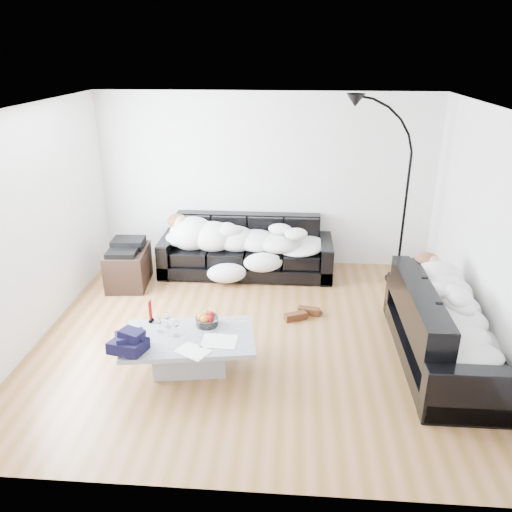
# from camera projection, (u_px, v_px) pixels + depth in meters

# --- Properties ---
(ground) EXTENTS (5.00, 5.00, 0.00)m
(ground) POSITION_uv_depth(u_px,v_px,m) (254.00, 336.00, 5.91)
(ground) COLOR brown
(ground) RESTS_ON ground
(wall_back) EXTENTS (5.00, 0.02, 2.60)m
(wall_back) POSITION_uv_depth(u_px,v_px,m) (266.00, 181.00, 7.48)
(wall_back) COLOR silver
(wall_back) RESTS_ON ground
(wall_left) EXTENTS (0.02, 4.50, 2.60)m
(wall_left) POSITION_uv_depth(u_px,v_px,m) (32.00, 227.00, 5.58)
(wall_left) COLOR silver
(wall_left) RESTS_ON ground
(wall_right) EXTENTS (0.02, 4.50, 2.60)m
(wall_right) POSITION_uv_depth(u_px,v_px,m) (491.00, 239.00, 5.24)
(wall_right) COLOR silver
(wall_right) RESTS_ON ground
(ceiling) EXTENTS (5.00, 5.00, 0.00)m
(ceiling) POSITION_uv_depth(u_px,v_px,m) (254.00, 109.00, 4.91)
(ceiling) COLOR white
(ceiling) RESTS_ON ground
(sofa_back) EXTENTS (2.54, 0.88, 0.83)m
(sofa_back) POSITION_uv_depth(u_px,v_px,m) (246.00, 247.00, 7.42)
(sofa_back) COLOR black
(sofa_back) RESTS_ON ground
(sofa_right) EXTENTS (0.91, 2.12, 0.86)m
(sofa_right) POSITION_uv_depth(u_px,v_px,m) (446.00, 326.00, 5.28)
(sofa_right) COLOR black
(sofa_right) RESTS_ON ground
(sleeper_back) EXTENTS (2.15, 0.74, 0.43)m
(sleeper_back) POSITION_uv_depth(u_px,v_px,m) (246.00, 234.00, 7.29)
(sleeper_back) COLOR silver
(sleeper_back) RESTS_ON sofa_back
(sleeper_right) EXTENTS (0.77, 1.82, 0.45)m
(sleeper_right) POSITION_uv_depth(u_px,v_px,m) (449.00, 308.00, 5.20)
(sleeper_right) COLOR silver
(sleeper_right) RESTS_ON sofa_right
(teal_cushion) EXTENTS (0.42, 0.38, 0.20)m
(teal_cushion) POSITION_uv_depth(u_px,v_px,m) (429.00, 275.00, 5.78)
(teal_cushion) COLOR #0D5660
(teal_cushion) RESTS_ON sofa_right
(coffee_table) EXTENTS (1.45, 0.98, 0.39)m
(coffee_table) POSITION_uv_depth(u_px,v_px,m) (190.00, 352.00, 5.25)
(coffee_table) COLOR #939699
(coffee_table) RESTS_ON ground
(fruit_bowl) EXTENTS (0.27, 0.27, 0.15)m
(fruit_bowl) POSITION_uv_depth(u_px,v_px,m) (207.00, 319.00, 5.36)
(fruit_bowl) COLOR white
(fruit_bowl) RESTS_ON coffee_table
(wine_glass_a) EXTENTS (0.09, 0.09, 0.18)m
(wine_glass_a) POSITION_uv_depth(u_px,v_px,m) (167.00, 320.00, 5.30)
(wine_glass_a) COLOR white
(wine_glass_a) RESTS_ON coffee_table
(wine_glass_b) EXTENTS (0.09, 0.09, 0.17)m
(wine_glass_b) POSITION_uv_depth(u_px,v_px,m) (159.00, 325.00, 5.22)
(wine_glass_b) COLOR white
(wine_glass_b) RESTS_ON coffee_table
(wine_glass_c) EXTENTS (0.08, 0.08, 0.19)m
(wine_glass_c) POSITION_uv_depth(u_px,v_px,m) (176.00, 328.00, 5.14)
(wine_glass_c) COLOR white
(wine_glass_c) RESTS_ON coffee_table
(candle_left) EXTENTS (0.05, 0.05, 0.25)m
(candle_left) POSITION_uv_depth(u_px,v_px,m) (150.00, 312.00, 5.39)
(candle_left) COLOR maroon
(candle_left) RESTS_ON coffee_table
(candle_right) EXTENTS (0.05, 0.05, 0.26)m
(candle_right) POSITION_uv_depth(u_px,v_px,m) (151.00, 310.00, 5.42)
(candle_right) COLOR maroon
(candle_right) RESTS_ON coffee_table
(newspaper_a) EXTENTS (0.37, 0.28, 0.01)m
(newspaper_a) POSITION_uv_depth(u_px,v_px,m) (219.00, 341.00, 5.07)
(newspaper_a) COLOR silver
(newspaper_a) RESTS_ON coffee_table
(newspaper_b) EXTENTS (0.38, 0.35, 0.01)m
(newspaper_b) POSITION_uv_depth(u_px,v_px,m) (193.00, 351.00, 4.91)
(newspaper_b) COLOR silver
(newspaper_b) RESTS_ON coffee_table
(navy_jacket) EXTENTS (0.37, 0.31, 0.18)m
(navy_jacket) POSITION_uv_depth(u_px,v_px,m) (132.00, 335.00, 4.87)
(navy_jacket) COLOR black
(navy_jacket) RESTS_ON coffee_table
(shoes) EXTENTS (0.52, 0.42, 0.11)m
(shoes) POSITION_uv_depth(u_px,v_px,m) (302.00, 314.00, 6.30)
(shoes) COLOR #472311
(shoes) RESTS_ON ground
(av_cabinet) EXTENTS (0.59, 0.81, 0.53)m
(av_cabinet) POSITION_uv_depth(u_px,v_px,m) (128.00, 267.00, 7.10)
(av_cabinet) COLOR black
(av_cabinet) RESTS_ON ground
(stereo) EXTENTS (0.46, 0.37, 0.13)m
(stereo) POSITION_uv_depth(u_px,v_px,m) (126.00, 246.00, 6.98)
(stereo) COLOR black
(stereo) RESTS_ON av_cabinet
(floor_lamp) EXTENTS (0.90, 0.59, 2.30)m
(floor_lamp) POSITION_uv_depth(u_px,v_px,m) (405.00, 205.00, 6.89)
(floor_lamp) COLOR black
(floor_lamp) RESTS_ON ground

